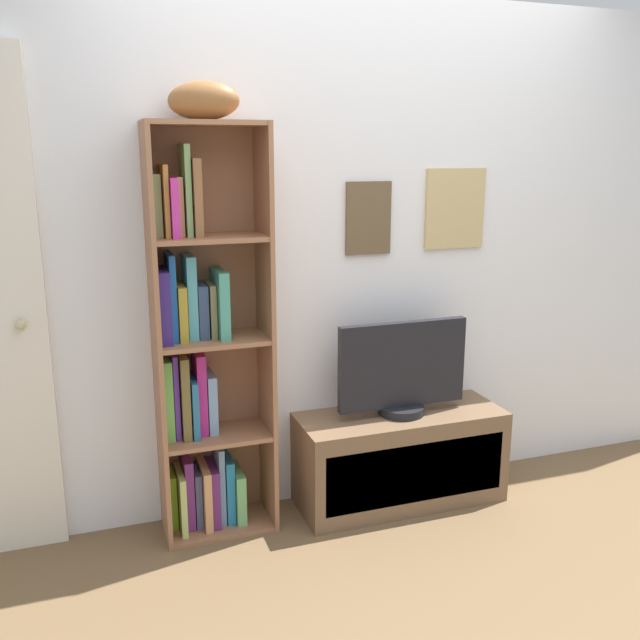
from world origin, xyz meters
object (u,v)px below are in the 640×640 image
bookshelf (201,356)px  tv_stand (400,457)px  television (403,370)px  football (203,101)px

bookshelf → tv_stand: (0.94, -0.08, -0.59)m
bookshelf → television: 0.95m
tv_stand → television: bearing=90.0°
tv_stand → television: (-0.00, 0.00, 0.45)m
football → tv_stand: 1.88m
football → tv_stand: (0.89, -0.05, -1.65)m
tv_stand → bookshelf: bearing=174.9°
football → television: bearing=-3.2°
football → television: size_ratio=0.46×
football → television: football is taller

